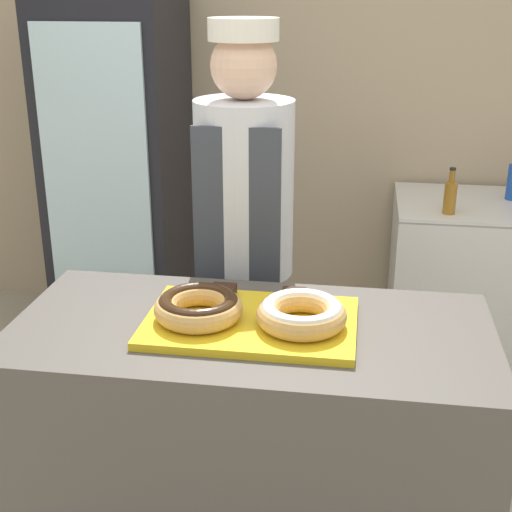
{
  "coord_description": "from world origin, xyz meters",
  "views": [
    {
      "loc": [
        0.3,
        -1.83,
        1.83
      ],
      "look_at": [
        0.0,
        0.1,
        1.09
      ],
      "focal_mm": 50.0,
      "sensor_mm": 36.0,
      "label": 1
    }
  ],
  "objects_px": {
    "donut_chocolate_glaze": "(198,306)",
    "bottle_amber": "(450,196)",
    "donut_light_glaze": "(302,313)",
    "baker_person": "(245,249)",
    "beverage_fridge": "(120,170)",
    "chest_freezer": "(488,278)",
    "brownie_back_right": "(294,296)",
    "brownie_back_left": "(223,291)",
    "serving_tray": "(251,323)"
  },
  "relations": [
    {
      "from": "chest_freezer",
      "to": "bottle_amber",
      "type": "xyz_separation_m",
      "value": [
        -0.26,
        -0.22,
        0.49
      ]
    },
    {
      "from": "brownie_back_left",
      "to": "chest_freezer",
      "type": "relative_size",
      "value": 0.07
    },
    {
      "from": "serving_tray",
      "to": "baker_person",
      "type": "relative_size",
      "value": 0.35
    },
    {
      "from": "baker_person",
      "to": "beverage_fridge",
      "type": "relative_size",
      "value": 0.95
    },
    {
      "from": "donut_chocolate_glaze",
      "to": "baker_person",
      "type": "distance_m",
      "value": 0.62
    },
    {
      "from": "donut_chocolate_glaze",
      "to": "donut_light_glaze",
      "type": "relative_size",
      "value": 1.0
    },
    {
      "from": "donut_chocolate_glaze",
      "to": "baker_person",
      "type": "height_order",
      "value": "baker_person"
    },
    {
      "from": "brownie_back_left",
      "to": "donut_light_glaze",
      "type": "bearing_deg",
      "value": -33.21
    },
    {
      "from": "bottle_amber",
      "to": "baker_person",
      "type": "bearing_deg",
      "value": -132.2
    },
    {
      "from": "serving_tray",
      "to": "brownie_back_right",
      "type": "height_order",
      "value": "brownie_back_right"
    },
    {
      "from": "serving_tray",
      "to": "bottle_amber",
      "type": "distance_m",
      "value": 1.67
    },
    {
      "from": "brownie_back_right",
      "to": "donut_light_glaze",
      "type": "bearing_deg",
      "value": -76.79
    },
    {
      "from": "baker_person",
      "to": "chest_freezer",
      "type": "distance_m",
      "value": 1.65
    },
    {
      "from": "baker_person",
      "to": "chest_freezer",
      "type": "height_order",
      "value": "baker_person"
    },
    {
      "from": "serving_tray",
      "to": "chest_freezer",
      "type": "height_order",
      "value": "serving_tray"
    },
    {
      "from": "bottle_amber",
      "to": "brownie_back_right",
      "type": "bearing_deg",
      "value": -113.76
    },
    {
      "from": "serving_tray",
      "to": "bottle_amber",
      "type": "height_order",
      "value": "bottle_amber"
    },
    {
      "from": "donut_light_glaze",
      "to": "beverage_fridge",
      "type": "xyz_separation_m",
      "value": [
        -1.13,
        1.75,
        -0.06
      ]
    },
    {
      "from": "donut_chocolate_glaze",
      "to": "brownie_back_right",
      "type": "distance_m",
      "value": 0.31
    },
    {
      "from": "serving_tray",
      "to": "baker_person",
      "type": "height_order",
      "value": "baker_person"
    },
    {
      "from": "baker_person",
      "to": "brownie_back_left",
      "type": "bearing_deg",
      "value": -88.63
    },
    {
      "from": "donut_chocolate_glaze",
      "to": "brownie_back_right",
      "type": "xyz_separation_m",
      "value": [
        0.26,
        0.17,
        -0.02
      ]
    },
    {
      "from": "beverage_fridge",
      "to": "donut_chocolate_glaze",
      "type": "bearing_deg",
      "value": -64.47
    },
    {
      "from": "donut_light_glaze",
      "to": "bottle_amber",
      "type": "distance_m",
      "value": 1.64
    },
    {
      "from": "serving_tray",
      "to": "donut_light_glaze",
      "type": "relative_size",
      "value": 2.37
    },
    {
      "from": "serving_tray",
      "to": "brownie_back_left",
      "type": "relative_size",
      "value": 8.35
    },
    {
      "from": "brownie_back_left",
      "to": "chest_freezer",
      "type": "bearing_deg",
      "value": 55.76
    },
    {
      "from": "brownie_back_right",
      "to": "donut_chocolate_glaze",
      "type": "bearing_deg",
      "value": -146.79
    },
    {
      "from": "serving_tray",
      "to": "bottle_amber",
      "type": "xyz_separation_m",
      "value": [
        0.71,
        1.51,
        -0.02
      ]
    },
    {
      "from": "baker_person",
      "to": "beverage_fridge",
      "type": "xyz_separation_m",
      "value": [
        -0.86,
        1.13,
        -0.01
      ]
    },
    {
      "from": "donut_light_glaze",
      "to": "beverage_fridge",
      "type": "relative_size",
      "value": 0.14
    },
    {
      "from": "donut_light_glaze",
      "to": "brownie_back_left",
      "type": "distance_m",
      "value": 0.31
    },
    {
      "from": "brownie_back_left",
      "to": "baker_person",
      "type": "bearing_deg",
      "value": 91.37
    },
    {
      "from": "donut_chocolate_glaze",
      "to": "brownie_back_right",
      "type": "height_order",
      "value": "donut_chocolate_glaze"
    },
    {
      "from": "brownie_back_left",
      "to": "baker_person",
      "type": "height_order",
      "value": "baker_person"
    },
    {
      "from": "brownie_back_left",
      "to": "bottle_amber",
      "type": "relative_size",
      "value": 0.33
    },
    {
      "from": "brownie_back_left",
      "to": "beverage_fridge",
      "type": "xyz_separation_m",
      "value": [
        -0.87,
        1.58,
        -0.04
      ]
    },
    {
      "from": "brownie_back_right",
      "to": "chest_freezer",
      "type": "height_order",
      "value": "brownie_back_right"
    },
    {
      "from": "brownie_back_left",
      "to": "baker_person",
      "type": "relative_size",
      "value": 0.04
    },
    {
      "from": "donut_chocolate_glaze",
      "to": "brownie_back_left",
      "type": "relative_size",
      "value": 3.53
    },
    {
      "from": "beverage_fridge",
      "to": "bottle_amber",
      "type": "xyz_separation_m",
      "value": [
        1.69,
        -0.21,
        -0.01
      ]
    },
    {
      "from": "baker_person",
      "to": "beverage_fridge",
      "type": "height_order",
      "value": "beverage_fridge"
    },
    {
      "from": "donut_chocolate_glaze",
      "to": "bottle_amber",
      "type": "height_order",
      "value": "bottle_amber"
    },
    {
      "from": "baker_person",
      "to": "serving_tray",
      "type": "bearing_deg",
      "value": -78.71
    },
    {
      "from": "baker_person",
      "to": "bottle_amber",
      "type": "relative_size",
      "value": 7.8
    },
    {
      "from": "donut_light_glaze",
      "to": "baker_person",
      "type": "xyz_separation_m",
      "value": [
        -0.27,
        0.62,
        -0.05
      ]
    },
    {
      "from": "brownie_back_left",
      "to": "chest_freezer",
      "type": "distance_m",
      "value": 1.99
    },
    {
      "from": "donut_light_glaze",
      "to": "brownie_back_right",
      "type": "relative_size",
      "value": 3.53
    },
    {
      "from": "chest_freezer",
      "to": "bottle_amber",
      "type": "relative_size",
      "value": 4.46
    },
    {
      "from": "brownie_back_left",
      "to": "baker_person",
      "type": "distance_m",
      "value": 0.45
    }
  ]
}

